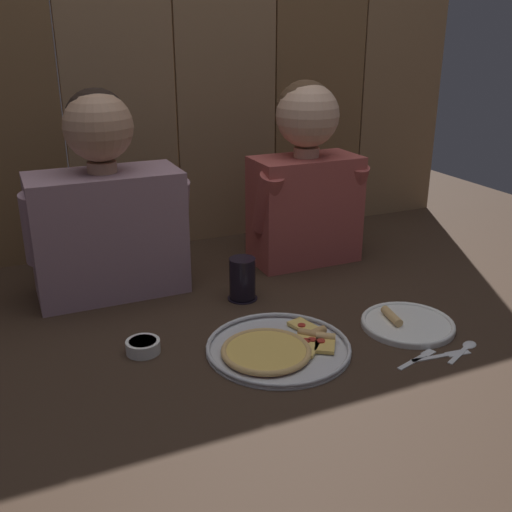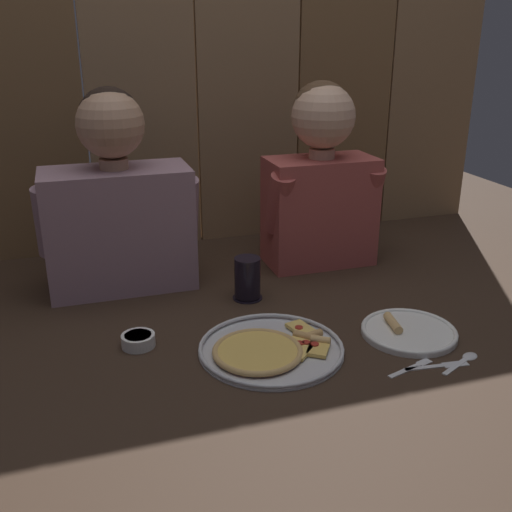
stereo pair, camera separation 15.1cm
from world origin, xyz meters
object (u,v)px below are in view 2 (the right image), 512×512
object	(u,v)px
pizza_tray	(269,349)
dipping_bowl	(138,340)
drinking_glass	(247,279)
diner_left	(117,201)
dinner_plate	(408,331)
diner_right	(321,176)

from	to	relation	value
pizza_tray	dipping_bowl	bearing A→B (deg)	156.86
drinking_glass	diner_left	distance (m)	0.43
pizza_tray	dinner_plate	world-z (taller)	dinner_plate
dinner_plate	drinking_glass	distance (m)	0.47
dinner_plate	diner_left	bearing A→B (deg)	140.52
dipping_bowl	drinking_glass	bearing A→B (deg)	28.87
dinner_plate	diner_right	distance (m)	0.60
drinking_glass	diner_right	size ratio (longest dim) A/B	0.21
pizza_tray	diner_left	bearing A→B (deg)	119.20
dinner_plate	dipping_bowl	world-z (taller)	dinner_plate
dinner_plate	diner_right	bearing A→B (deg)	91.88
pizza_tray	drinking_glass	distance (m)	0.31
pizza_tray	diner_right	bearing A→B (deg)	55.96
diner_left	dipping_bowl	bearing A→B (deg)	-90.90
diner_left	diner_right	distance (m)	0.63
drinking_glass	pizza_tray	bearing A→B (deg)	-97.54
dinner_plate	drinking_glass	world-z (taller)	drinking_glass
pizza_tray	drinking_glass	bearing A→B (deg)	82.46
dipping_bowl	diner_right	xyz separation A→B (m)	(0.64, 0.39, 0.27)
dipping_bowl	diner_left	size ratio (longest dim) A/B	0.14
pizza_tray	dipping_bowl	distance (m)	0.32
dipping_bowl	diner_right	size ratio (longest dim) A/B	0.14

